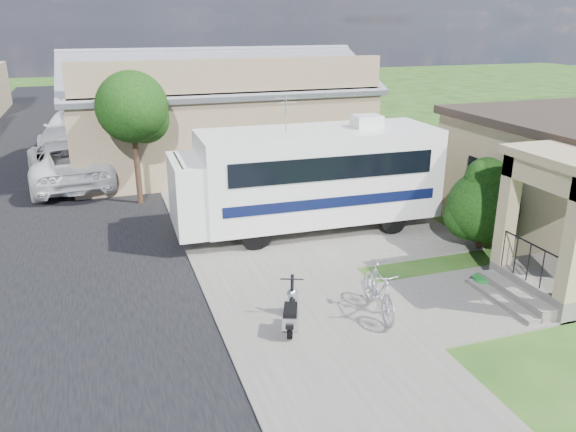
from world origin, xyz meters
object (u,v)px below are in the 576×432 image
object	(u,v)px
shrub	(484,203)
scooter	(291,312)
van	(70,129)
pickup_truck	(68,162)
motorhome	(309,175)
bicycle	(379,293)
garden_hose	(482,282)

from	to	relation	value
shrub	scooter	size ratio (longest dim) A/B	1.95
shrub	van	xyz separation A→B (m)	(-11.26, 18.61, -0.53)
shrub	pickup_truck	world-z (taller)	shrub
motorhome	scooter	distance (m)	6.12
bicycle	van	distance (m)	22.22
scooter	van	size ratio (longest dim) A/B	0.24
scooter	bicycle	distance (m)	2.00
bicycle	van	bearing A→B (deg)	115.01
bicycle	van	size ratio (longest dim) A/B	0.33
shrub	scooter	bearing A→B (deg)	-158.78
motorhome	garden_hose	bearing A→B (deg)	-60.75
van	garden_hose	size ratio (longest dim) A/B	12.43
bicycle	pickup_truck	xyz separation A→B (m)	(-6.62, 13.37, 0.32)
motorhome	garden_hose	size ratio (longest dim) A/B	17.40
pickup_truck	van	world-z (taller)	pickup_truck
shrub	garden_hose	distance (m)	2.81
bicycle	garden_hose	bearing A→B (deg)	16.57
scooter	bicycle	world-z (taller)	bicycle
motorhome	pickup_truck	world-z (taller)	motorhome
scooter	van	distance (m)	21.67
scooter	pickup_truck	distance (m)	14.12
shrub	pickup_truck	distance (m)	15.52
bicycle	pickup_truck	size ratio (longest dim) A/B	0.30
scooter	garden_hose	xyz separation A→B (m)	(5.08, 0.47, -0.32)
bicycle	shrub	bearing A→B (deg)	36.91
shrub	garden_hose	bearing A→B (deg)	-124.81
pickup_truck	van	distance (m)	7.80
pickup_truck	van	size ratio (longest dim) A/B	1.12
scooter	van	world-z (taller)	van
bicycle	pickup_truck	distance (m)	14.92
shrub	garden_hose	world-z (taller)	shrub
shrub	pickup_truck	bearing A→B (deg)	135.85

